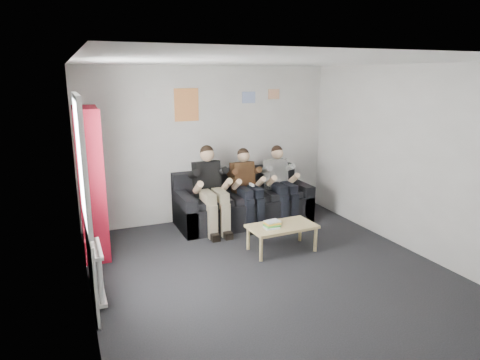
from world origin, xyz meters
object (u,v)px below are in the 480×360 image
object	(u,v)px
person_middle	(247,188)
bookshelf	(91,182)
coffee_table	(282,228)
sofa	(243,204)
person_left	(211,190)
person_right	(281,184)

from	to	relation	value
person_middle	bookshelf	bearing A→B (deg)	-177.89
person_middle	coffee_table	bearing A→B (deg)	-91.08
sofa	coffee_table	distance (m)	1.42
person_left	sofa	bearing A→B (deg)	14.18
bookshelf	sofa	bearing A→B (deg)	11.35
coffee_table	person_middle	bearing A→B (deg)	91.14
sofa	person_left	bearing A→B (deg)	-162.09
sofa	person_right	xyz separation A→B (m)	(0.65, -0.21, 0.35)
person_middle	sofa	bearing A→B (deg)	87.78
coffee_table	person_right	distance (m)	1.41
person_left	person_right	distance (m)	1.30
sofa	person_middle	xyz separation A→B (m)	(-0.00, -0.21, 0.35)
person_middle	person_right	world-z (taller)	person_right
sofa	person_left	size ratio (longest dim) A/B	1.65
bookshelf	person_right	bearing A→B (deg)	5.84
bookshelf	person_left	distance (m)	1.90
coffee_table	person_right	size ratio (longest dim) A/B	0.74
coffee_table	person_middle	distance (m)	1.26
sofa	bookshelf	size ratio (longest dim) A/B	1.10
person_left	person_middle	xyz separation A→B (m)	(0.65, 0.00, -0.03)
bookshelf	person_middle	world-z (taller)	bookshelf
bookshelf	person_middle	distance (m)	2.55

